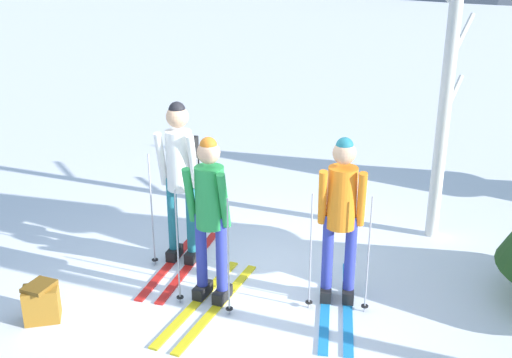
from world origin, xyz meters
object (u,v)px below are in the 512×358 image
at_px(birch_tree_slender, 445,103).
at_px(skier_in_orange, 341,212).
at_px(backpack_on_snow_front, 41,302).
at_px(skier_in_white, 180,173).
at_px(skier_in_green, 210,215).

bearing_deg(birch_tree_slender, skier_in_orange, -110.26).
bearing_deg(backpack_on_snow_front, skier_in_white, 66.38).
bearing_deg(skier_in_green, skier_in_white, 135.61).
bearing_deg(skier_in_green, skier_in_orange, 22.17).
bearing_deg(skier_in_orange, birch_tree_slender, 69.74).
xyz_separation_m(skier_in_green, backpack_on_snow_front, (-1.34, -0.91, -0.74)).
height_order(skier_in_green, birch_tree_slender, birch_tree_slender).
bearing_deg(skier_in_orange, backpack_on_snow_front, -151.03).
relative_size(skier_in_orange, backpack_on_snow_front, 4.25).
xyz_separation_m(skier_in_white, backpack_on_snow_front, (-0.68, -1.55, -0.86)).
distance_m(skier_in_white, skier_in_orange, 1.83).
distance_m(skier_in_green, skier_in_orange, 1.25).
bearing_deg(skier_in_white, skier_in_green, -44.39).
relative_size(skier_in_orange, birch_tree_slender, 0.53).
relative_size(skier_in_white, birch_tree_slender, 0.57).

